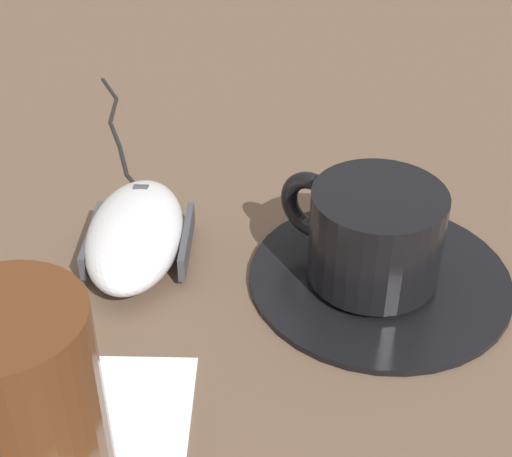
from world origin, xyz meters
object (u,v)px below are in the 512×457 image
(saucer, at_px, (380,275))
(drinking_glass, at_px, (25,408))
(coffee_cup, at_px, (372,233))
(computer_mouse, at_px, (135,234))

(saucer, height_order, drinking_glass, drinking_glass)
(coffee_cup, distance_m, drinking_glass, 0.22)
(saucer, bearing_deg, coffee_cup, 7.12)
(saucer, bearing_deg, computer_mouse, -12.11)
(saucer, bearing_deg, drinking_glass, 37.89)
(coffee_cup, bearing_deg, saucer, -172.88)
(coffee_cup, distance_m, computer_mouse, 0.14)
(saucer, relative_size, coffee_cup, 1.70)
(saucer, relative_size, drinking_glass, 1.52)
(saucer, xyz_separation_m, computer_mouse, (0.15, -0.03, 0.01))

